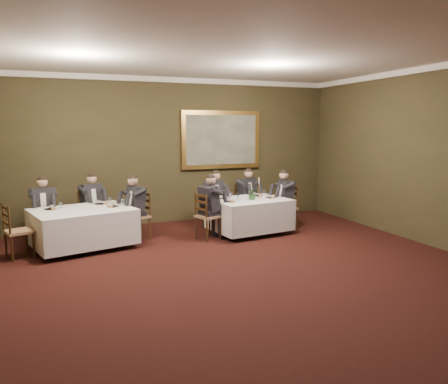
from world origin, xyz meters
TOP-DOWN VIEW (x-y plane):
  - ground at (0.00, 0.00)m, footprint 10.00×10.00m
  - ceiling at (0.00, 0.00)m, footprint 8.00×10.00m
  - back_wall at (0.00, 5.00)m, footprint 8.00×0.10m
  - crown_molding at (0.00, 0.00)m, footprint 8.00×10.00m
  - table_main at (1.08, 3.17)m, footprint 1.81×1.49m
  - table_second at (-2.42, 3.22)m, footprint 2.11×1.81m
  - chair_main_backleft at (0.51, 3.93)m, footprint 0.53×0.51m
  - diner_main_backleft at (0.52, 3.92)m, footprint 0.50×0.56m
  - chair_main_backright at (1.38, 4.07)m, footprint 0.56×0.55m
  - diner_main_backright at (1.38, 4.06)m, footprint 0.55×0.59m
  - chair_main_endleft at (0.06, 3.01)m, footprint 0.54×0.55m
  - diner_main_endleft at (0.07, 3.01)m, footprint 0.58×0.53m
  - chair_main_endright at (2.10, 3.33)m, footprint 0.45×0.47m
  - diner_main_endright at (2.09, 3.33)m, footprint 0.51×0.44m
  - chair_sec_backleft at (-3.13, 4.00)m, footprint 0.47×0.45m
  - diner_sec_backleft at (-3.13, 3.98)m, footprint 0.44×0.51m
  - chair_sec_backright at (-2.19, 4.25)m, footprint 0.57×0.56m
  - diner_sec_backright at (-2.18, 4.24)m, footprint 0.56×0.60m
  - chair_sec_endright at (-1.30, 3.52)m, footprint 0.54×0.55m
  - diner_sec_endright at (-1.32, 3.51)m, footprint 0.58×0.53m
  - chair_sec_endleft at (-3.53, 2.92)m, footprint 0.54×0.56m
  - centerpiece at (1.12, 3.10)m, footprint 0.30×0.27m
  - candlestick at (1.35, 3.26)m, footprint 0.07×0.07m
  - place_setting_table_main at (0.64, 3.47)m, footprint 0.33×0.31m
  - place_setting_table_second at (-2.93, 3.49)m, footprint 0.33×0.31m
  - painting at (1.08, 4.94)m, footprint 2.07×0.09m

SIDE VIEW (x-z plane):
  - ground at x=0.00m, z-range 0.00..0.00m
  - chair_main_backleft at x=0.51m, z-range -0.22..0.78m
  - chair_main_backright at x=1.38m, z-range -0.22..0.78m
  - chair_main_endleft at x=0.06m, z-range -0.22..0.78m
  - chair_main_endright at x=2.10m, z-range -0.22..0.78m
  - chair_sec_backleft at x=-3.13m, z-range -0.22..0.78m
  - chair_sec_backright at x=-2.19m, z-range -0.22..0.78m
  - chair_sec_endright at x=-1.30m, z-range -0.22..0.78m
  - chair_sec_endleft at x=-3.53m, z-range -0.22..0.78m
  - table_main at x=1.08m, z-range 0.12..0.78m
  - table_second at x=-2.42m, z-range 0.12..0.78m
  - diner_main_backleft at x=0.52m, z-range -0.16..1.19m
  - diner_main_backright at x=1.38m, z-range -0.16..1.19m
  - diner_main_endleft at x=0.07m, z-range -0.16..1.19m
  - diner_main_endright at x=2.09m, z-range -0.16..1.19m
  - diner_sec_backleft at x=-3.13m, z-range -0.16..1.19m
  - diner_sec_backright at x=-2.18m, z-range -0.16..1.19m
  - diner_sec_endright at x=-1.32m, z-range -0.16..1.19m
  - place_setting_table_main at x=0.64m, z-range 0.73..0.87m
  - place_setting_table_second at x=-2.93m, z-range 0.73..0.87m
  - centerpiece at x=1.12m, z-range 0.77..1.04m
  - candlestick at x=1.35m, z-range 0.70..1.18m
  - back_wall at x=0.00m, z-range 0.00..3.50m
  - painting at x=1.08m, z-range 1.29..2.74m
  - crown_molding at x=0.00m, z-range 3.38..3.50m
  - ceiling at x=0.00m, z-range 3.45..3.55m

